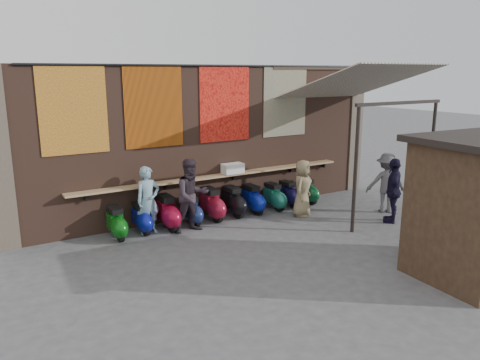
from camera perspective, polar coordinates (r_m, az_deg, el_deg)
The scene contains 32 objects.
ground at distance 11.00m, azimuth 3.41°, elevation -7.34°, with size 70.00×70.00×0.00m, color #474749.
brick_wall at distance 12.74m, azimuth -3.49°, elevation 4.79°, with size 10.00×0.40×4.00m, color brown.
pier_right at distance 15.85m, azimuth 13.39°, elevation 6.10°, with size 0.50×0.50×4.00m, color #4C4238.
eating_counter at distance 12.58m, azimuth -2.63°, elevation 0.52°, with size 8.00×0.32×0.05m, color #9E7A51.
shelf_box at distance 12.73m, azimuth -0.90°, elevation 1.42°, with size 0.58×0.33×0.27m, color white.
tapestry_redgold at distance 11.17m, azimuth -19.65°, elevation 8.06°, with size 1.50×0.02×2.00m, color maroon.
tapestry_sun at distance 11.72m, azimuth -10.46°, elevation 8.80°, with size 1.50×0.02×2.00m, color orange.
tapestry_orange at distance 12.58m, azimuth -1.85°, elevation 9.28°, with size 1.50×0.02×2.00m, color red.
tapestry_multi at distance 13.69m, azimuth 5.52°, elevation 9.54°, with size 1.50×0.02×2.00m, color teal.
hang_rail at distance 12.40m, azimuth -3.10°, elevation 13.75°, with size 0.06×0.06×9.50m, color black.
scooter_stool_0 at distance 11.33m, azimuth -14.83°, elevation -5.15°, with size 0.35×0.78×0.74m, color #0D5B12, non-canonical shape.
scooter_stool_1 at distance 11.60m, azimuth -11.90°, elevation -4.64°, with size 0.34×0.75×0.72m, color #0E178D, non-canonical shape.
scooter_stool_2 at distance 11.75m, azimuth -8.85°, elevation -3.96°, with size 0.40×0.88×0.84m, color maroon, non-canonical shape.
scooter_stool_3 at distance 12.03m, azimuth -5.96°, elevation -3.73°, with size 0.35×0.77×0.73m, color navy, non-canonical shape.
scooter_stool_4 at distance 12.33m, azimuth -3.44°, elevation -3.00°, with size 0.40×0.89×0.84m, color maroon, non-canonical shape.
scooter_stool_5 at distance 12.64m, azimuth -0.82°, elevation -2.67°, with size 0.38×0.84×0.80m, color black, non-canonical shape.
scooter_stool_6 at distance 12.94m, azimuth 1.54°, elevation -2.36°, with size 0.37×0.82×0.77m, color #0D1D94, non-canonical shape.
scooter_stool_7 at distance 13.27m, azimuth 4.16°, elevation -2.07°, with size 0.35×0.78×0.74m, color #1A6855, non-canonical shape.
scooter_stool_8 at distance 13.66m, azimuth 5.95°, elevation -1.71°, with size 0.34×0.76×0.72m, color #161244, non-canonical shape.
scooter_stool_9 at distance 14.04m, azimuth 8.11°, elevation -1.35°, with size 0.34×0.77×0.73m, color #0F4F29, non-canonical shape.
diner_left at distance 11.41m, azimuth -11.14°, elevation -2.45°, with size 0.60×0.40×1.65m, color #789EAF.
diner_right at distance 11.37m, azimuth -5.88°, elevation -1.92°, with size 0.88×0.68×1.81m, color #2F242D.
shopper_navy at distance 12.68m, azimuth 18.18°, elevation -1.21°, with size 0.99×0.41×1.69m, color black.
shopper_grey at distance 13.56m, azimuth 17.41°, elevation -0.32°, with size 1.07×0.62×1.66m, color #58575C.
shopper_tan at distance 12.69m, azimuth 7.61°, elevation -0.99°, with size 0.75×0.49×1.54m, color #7F7151.
stall_sign at distance 10.29m, azimuth 23.78°, elevation 0.92°, with size 1.20×0.04×0.50m, color gold.
stall_shelf at distance 10.50m, azimuth 23.32°, elevation -4.02°, with size 1.97×0.10×0.06m, color #473321.
awning_canvas at distance 13.27m, azimuth 14.02°, elevation 11.49°, with size 3.20×3.40×0.03m, color beige.
awning_ledger at distance 14.43m, azimuth 9.49°, elevation 13.38°, with size 3.30×0.08×0.12m, color #33261C.
awning_header at distance 12.29m, azimuth 18.94°, elevation 8.88°, with size 3.00×0.08×0.08m, color black.
awning_post_left at distance 11.45m, azimuth 13.90°, elevation 1.20°, with size 0.09×0.09×3.10m, color black.
awning_post_right at distance 13.57m, azimuth 22.24°, elevation 2.42°, with size 0.09×0.09×3.10m, color black.
Camera 1 is at (-5.96, -8.40, 3.84)m, focal length 35.00 mm.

